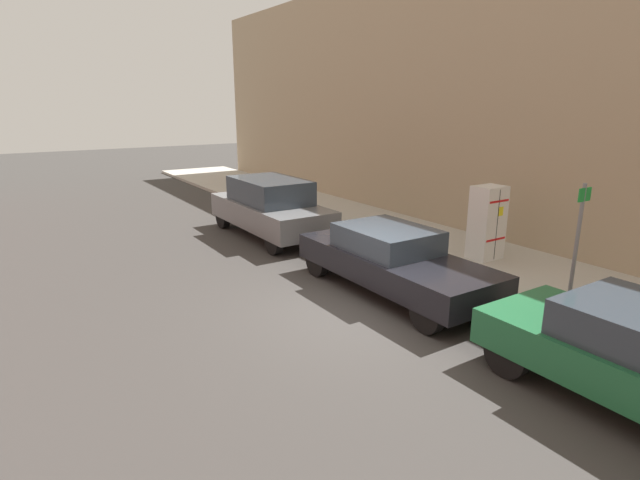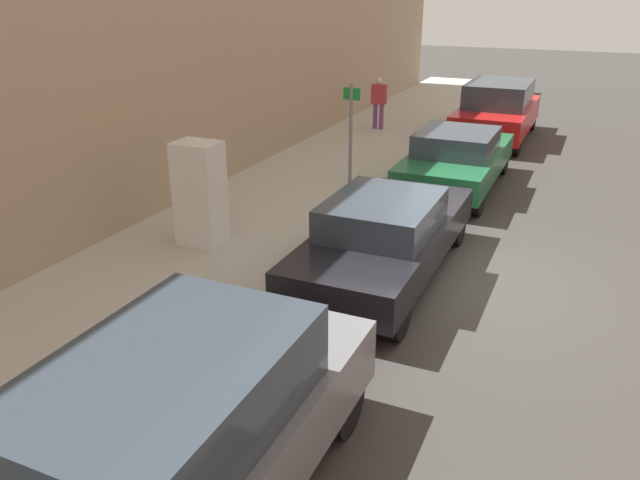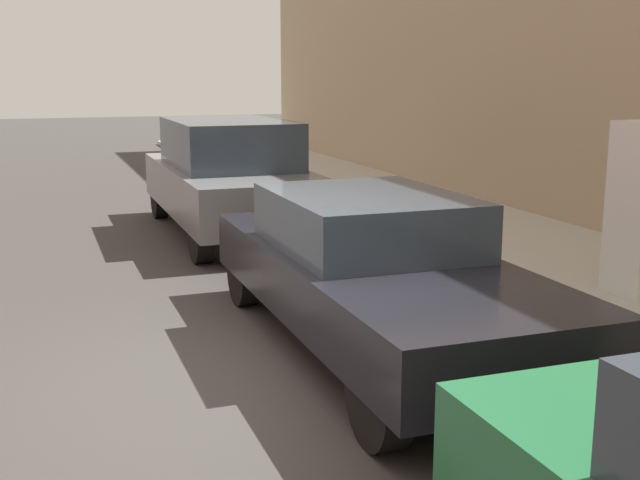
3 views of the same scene
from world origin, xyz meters
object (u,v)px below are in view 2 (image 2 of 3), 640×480
at_px(street_sign_post, 351,138).
at_px(parked_suv_red, 497,110).
at_px(parked_sedan_dark, 385,235).
at_px(parked_suv_gray, 173,444).
at_px(discarded_refrigerator, 200,194).
at_px(parked_sedan_green, 457,158).
at_px(pedestrian_walking_far, 379,100).

relative_size(street_sign_post, parked_suv_red, 0.51).
xyz_separation_m(street_sign_post, parked_sedan_dark, (1.76, -2.93, -0.79)).
distance_m(street_sign_post, parked_suv_gray, 8.71).
xyz_separation_m(street_sign_post, parked_suv_red, (1.76, 7.75, -0.63)).
bearing_deg(parked_suv_gray, discarded_refrigerator, 121.98).
bearing_deg(parked_sedan_green, pedestrian_walking_far, 126.36).
distance_m(pedestrian_walking_far, parked_sedan_green, 6.04).
bearing_deg(discarded_refrigerator, street_sign_post, 63.98).
bearing_deg(discarded_refrigerator, parked_sedan_dark, 4.44).
bearing_deg(discarded_refrigerator, pedestrian_walking_far, 91.42).
xyz_separation_m(parked_sedan_dark, parked_suv_red, (0.00, 10.68, 0.16)).
xyz_separation_m(pedestrian_walking_far, parked_sedan_dark, (3.58, -10.02, -0.32)).
distance_m(parked_sedan_dark, parked_sedan_green, 5.16).
distance_m(discarded_refrigerator, parked_suv_gray, 6.27).
relative_size(pedestrian_walking_far, parked_suv_red, 0.33).
bearing_deg(parked_sedan_green, street_sign_post, -128.31).
xyz_separation_m(discarded_refrigerator, parked_suv_gray, (3.32, -5.32, -0.14)).
xyz_separation_m(parked_sedan_green, parked_suv_red, (0.00, 5.52, 0.16)).
relative_size(pedestrian_walking_far, parked_sedan_dark, 0.33).
bearing_deg(parked_sedan_dark, parked_sedan_green, 90.00).
bearing_deg(parked_suv_gray, parked_sedan_green, 90.00).
relative_size(discarded_refrigerator, parked_suv_gray, 0.39).
bearing_deg(pedestrian_walking_far, discarded_refrigerator, -127.99).
bearing_deg(parked_suv_gray, street_sign_post, 101.70).
bearing_deg(street_sign_post, pedestrian_walking_far, 104.36).
relative_size(discarded_refrigerator, parked_sedan_dark, 0.38).
height_order(parked_suv_gray, parked_suv_red, parked_suv_gray).
bearing_deg(street_sign_post, parked_suv_gray, -78.30).
bearing_deg(parked_suv_red, pedestrian_walking_far, -169.54).
xyz_separation_m(discarded_refrigerator, street_sign_post, (1.56, 3.19, 0.46)).
xyz_separation_m(pedestrian_walking_far, parked_suv_red, (3.58, 0.66, -0.16)).
bearing_deg(pedestrian_walking_far, parked_sedan_green, -93.06).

